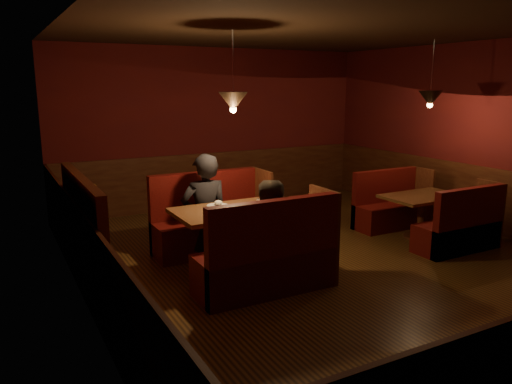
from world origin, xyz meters
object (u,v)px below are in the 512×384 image
main_bench_near (270,263)px  diner_b (275,219)px  second_bench_far (390,209)px  second_bench_near (461,231)px  main_table (235,223)px  main_bench_far (211,226)px  diner_a (205,193)px  second_table (422,206)px

main_bench_near → diner_b: (0.13, 0.13, 0.44)m
second_bench_far → second_bench_near: (0.00, -1.38, 0.00)m
diner_b → second_bench_near: bearing=4.0°
main_table → main_bench_far: size_ratio=0.91×
main_table → second_bench_far: size_ratio=1.13×
second_bench_far → diner_b: bearing=-156.8°
second_bench_near → diner_b: 2.92m
main_bench_far → diner_a: diner_a is taller
main_table → main_bench_near: size_ratio=0.91×
second_table → diner_a: (-3.16, 0.71, 0.39)m
main_table → second_bench_far: main_table is taller
main_bench_far → diner_b: bearing=-85.0°
main_bench_near → diner_a: size_ratio=0.91×
main_table → second_table: size_ratio=1.25×
second_table → second_bench_near: 0.72m
second_table → second_bench_far: bearing=87.8°
main_table → second_bench_far: 3.09m
second_table → diner_a: diner_a is taller
main_bench_far → second_table: size_ratio=1.37×
second_bench_near → diner_a: (-3.19, 1.40, 0.58)m
main_bench_near → diner_a: bearing=97.5°
second_bench_near → diner_b: bearing=177.1°
main_bench_far → second_bench_near: bearing=-28.9°
main_table → diner_a: size_ratio=0.83×
main_bench_near → diner_a: 1.49m
second_bench_far → diner_a: size_ratio=0.74×
diner_a → main_bench_near: bearing=102.8°
main_table → main_bench_far: main_bench_far is taller
main_table → diner_a: 0.65m
diner_a → second_bench_near: bearing=161.6°
second_table → second_bench_far: 0.72m
diner_b → main_bench_near: bearing=-129.3°
main_bench_far → second_bench_far: main_bench_far is taller
second_table → diner_b: 2.92m
main_bench_near → second_bench_near: bearing=-0.4°
main_bench_far → diner_a: 0.61m
second_table → second_bench_near: second_bench_near is taller
diner_a → diner_b: bearing=109.4°
main_table → diner_a: bearing=106.5°
diner_b → second_bench_far: bearing=30.2°
main_table → second_bench_near: (3.02, -0.84, -0.30)m
second_bench_far → diner_b: diner_b is taller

